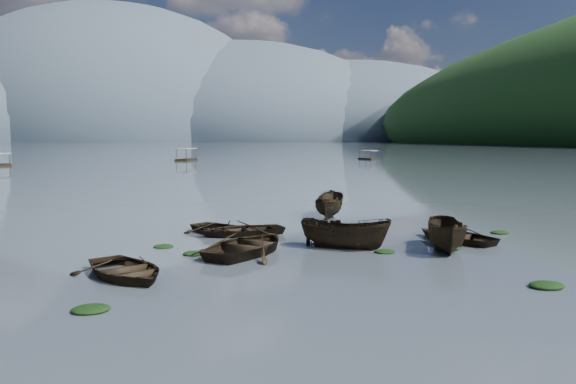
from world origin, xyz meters
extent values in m
plane|color=#4E5761|center=(0.00, 0.00, 0.00)|extent=(2400.00, 2400.00, 0.00)
ellipsoid|color=#475666|center=(-60.00, 900.00, 0.00)|extent=(520.00, 520.00, 340.00)
ellipsoid|color=#475666|center=(140.00, 900.00, 0.00)|extent=(520.00, 520.00, 260.00)
ellipsoid|color=#475666|center=(320.00, 900.00, 0.00)|extent=(520.00, 520.00, 220.00)
imported|color=black|center=(-8.13, 2.98, 0.00)|extent=(4.65, 5.27, 0.91)
imported|color=black|center=(-3.18, 6.07, 0.00)|extent=(6.07, 6.23, 1.05)
imported|color=black|center=(1.16, 6.05, 0.00)|extent=(4.32, 3.78, 1.63)
imported|color=black|center=(6.95, 6.59, 0.00)|extent=(4.32, 5.00, 0.87)
imported|color=black|center=(5.39, 4.59, 0.00)|extent=(3.17, 4.55, 1.65)
imported|color=black|center=(-3.69, 11.29, 0.00)|extent=(4.66, 5.03, 0.85)
imported|color=black|center=(-2.76, 10.57, 0.00)|extent=(4.73, 3.70, 0.89)
imported|color=black|center=(3.60, 15.95, 0.00)|extent=(3.36, 4.67, 1.69)
ellipsoid|color=black|center=(-8.91, -0.88, 0.00)|extent=(1.10, 0.90, 0.24)
ellipsoid|color=black|center=(-4.67, 5.09, 0.00)|extent=(0.98, 0.78, 0.22)
ellipsoid|color=black|center=(5.45, -1.75, 0.00)|extent=(1.19, 0.95, 0.26)
ellipsoid|color=black|center=(2.54, 4.76, 0.00)|extent=(0.92, 0.77, 0.20)
ellipsoid|color=black|center=(5.51, 4.79, 0.00)|extent=(1.27, 1.01, 0.26)
ellipsoid|color=black|center=(-6.70, 8.23, 0.00)|extent=(0.90, 0.72, 0.19)
ellipsoid|color=black|center=(-5.45, 6.29, 0.00)|extent=(1.01, 0.84, 0.21)
ellipsoid|color=black|center=(10.28, 7.88, 0.00)|extent=(0.98, 0.79, 0.21)
camera|label=1|loc=(-7.13, -17.33, 4.92)|focal=35.00mm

